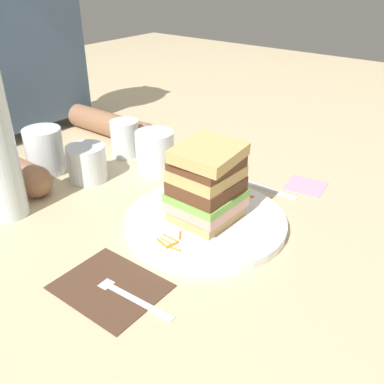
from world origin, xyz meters
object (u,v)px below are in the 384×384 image
Objects in this scene: empty_tumbler_1 at (87,163)px; juice_glass at (155,153)px; fork at (122,291)px; main_plate at (206,222)px; empty_tumbler_0 at (45,151)px; napkin_pink at (306,186)px; knife at (255,185)px; sandwich at (207,184)px; empty_tumbler_2 at (125,138)px; napkin_dark at (110,286)px.

juice_glass is at bearing -34.44° from empty_tumbler_1.
main_plate is at bearing 2.70° from fork.
empty_tumbler_0 is (-0.15, 0.18, 0.01)m from juice_glass.
empty_tumbler_0 is (0.17, 0.40, 0.04)m from fork.
main_plate is 3.69× the size of napkin_pink.
empty_tumbler_0 is at bearing 119.77° from knife.
sandwich reaches higher than main_plate.
main_plate is at bearing 162.83° from napkin_pink.
napkin_pink is (0.25, -0.37, -0.04)m from empty_tumbler_1.
napkin_pink is at bearing -74.57° from empty_tumbler_2.
sandwich is 1.84× the size of napkin_pink.
juice_glass is 0.14m from empty_tumbler_1.
empty_tumbler_0 is (-0.04, 0.39, -0.03)m from sandwich.
sandwich is at bearing -117.09° from juice_glass.
fork is at bearing -144.71° from juice_glass.
knife is 0.22m from juice_glass.
sandwich is 0.35m from empty_tumbler_2.
juice_glass is 0.23m from empty_tumbler_0.
main_plate is 3.16× the size of juice_glass.
sandwich is (-0.00, -0.00, 0.07)m from main_plate.
knife is 2.53× the size of empty_tumbler_1.
main_plate reaches higher than knife.
juice_glass is (0.32, 0.23, 0.04)m from fork.
main_plate is 0.21m from fork.
napkin_pink is (0.24, -0.07, -0.08)m from sandwich.
empty_tumbler_0 is at bearing 95.58° from main_plate.
empty_tumbler_2 is at bearing 68.35° from main_plate.
empty_tumbler_0 reaches higher than knife.
knife is at bearing -56.64° from empty_tumbler_1.
empty_tumbler_2 is (0.14, 0.03, 0.00)m from empty_tumbler_1.
napkin_dark is 0.35m from empty_tumbler_1.
fork reaches higher than knife.
fork is at bearing -112.83° from empty_tumbler_0.
juice_glass is 1.07× the size of empty_tumbler_2.
sandwich is 0.94× the size of napkin_dark.
fork is 1.91× the size of juice_glass.
juice_glass is at bearing -99.94° from empty_tumbler_2.
napkin_dark is (-0.21, 0.01, -0.01)m from main_plate.
empty_tumbler_0 is at bearing 65.84° from napkin_dark.
empty_tumbler_0 is at bearing 95.50° from sandwich.
main_plate is 0.30m from empty_tumbler_1.
napkin_pink is (0.13, -0.29, -0.04)m from juice_glass.
empty_tumbler_1 is at bearing 91.42° from sandwich.
napkin_dark is 0.42m from empty_tumbler_0.
main_plate is at bearing -111.65° from empty_tumbler_2.
napkin_pink is at bearing -54.77° from knife.
main_plate is at bearing -88.49° from empty_tumbler_1.
juice_glass reaches higher than main_plate.
empty_tumbler_2 reaches higher than fork.
napkin_dark is 1.51× the size of empty_tumbler_0.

